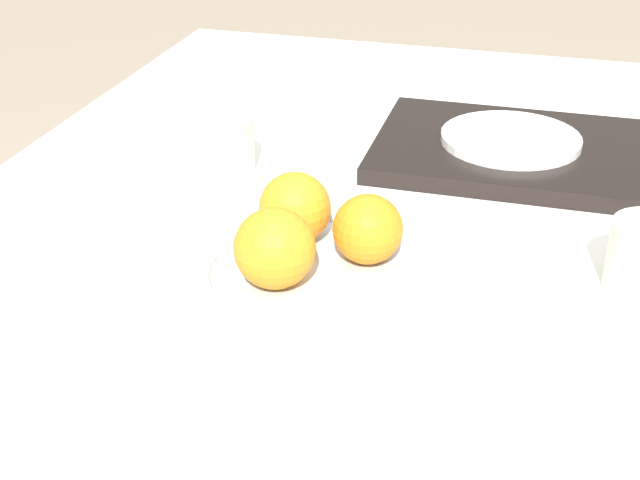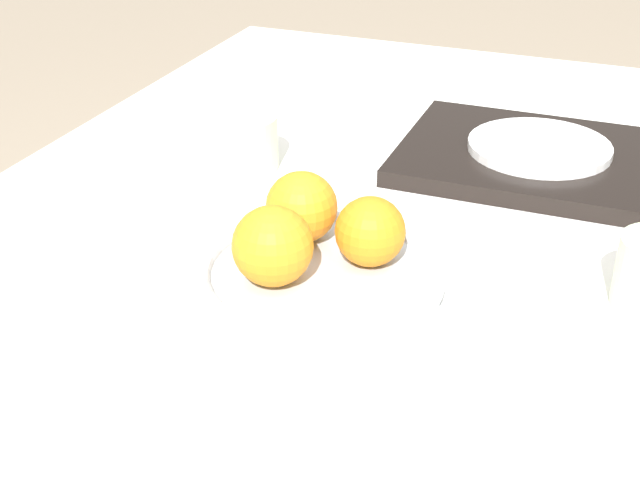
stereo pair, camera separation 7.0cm
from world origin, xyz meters
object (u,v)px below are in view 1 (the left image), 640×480
object	(u,v)px
fruit_platter	(320,276)
orange_2	(368,229)
cup_2	(216,146)
orange_0	(295,208)
serving_tray	(509,150)
orange_1	(275,248)
side_plate	(511,139)

from	to	relation	value
fruit_platter	orange_2	distance (m)	0.06
cup_2	orange_0	bearing A→B (deg)	-48.72
serving_tray	orange_1	bearing A→B (deg)	-114.60
fruit_platter	cup_2	xyz separation A→B (m)	(-0.18, 0.22, 0.02)
orange_0	serving_tray	size ratio (longest dim) A/B	0.22
orange_1	orange_2	bearing A→B (deg)	42.47
serving_tray	side_plate	bearing A→B (deg)	-90.00
cup_2	orange_1	bearing A→B (deg)	-58.43
serving_tray	fruit_platter	bearing A→B (deg)	-111.99
fruit_platter	orange_1	size ratio (longest dim) A/B	3.17
orange_0	orange_2	world-z (taller)	orange_0
orange_0	side_plate	world-z (taller)	orange_0
fruit_platter	orange_2	bearing A→B (deg)	42.24
orange_0	orange_2	distance (m)	0.08
orange_0	cup_2	xyz separation A→B (m)	(-0.15, 0.17, -0.02)
fruit_platter	orange_2	size ratio (longest dim) A/B	3.52
side_plate	fruit_platter	bearing A→B (deg)	-111.99
orange_0	orange_1	size ratio (longest dim) A/B	0.96
fruit_platter	side_plate	size ratio (longest dim) A/B	1.37
orange_0	side_plate	xyz separation A→B (m)	(0.18, 0.29, -0.03)
orange_0	serving_tray	distance (m)	0.35
cup_2	fruit_platter	bearing A→B (deg)	-49.68
fruit_platter	orange_1	xyz separation A→B (m)	(-0.03, -0.03, 0.04)
orange_0	orange_1	bearing A→B (deg)	-85.44
serving_tray	side_plate	xyz separation A→B (m)	(0.00, -0.00, 0.02)
orange_0	orange_2	bearing A→B (deg)	-14.25
orange_2	serving_tray	world-z (taller)	orange_2
serving_tray	side_plate	world-z (taller)	side_plate
orange_2	side_plate	bearing A→B (deg)	71.68
orange_2	orange_0	bearing A→B (deg)	165.75
orange_2	cup_2	world-z (taller)	orange_2
orange_2	serving_tray	bearing A→B (deg)	71.68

